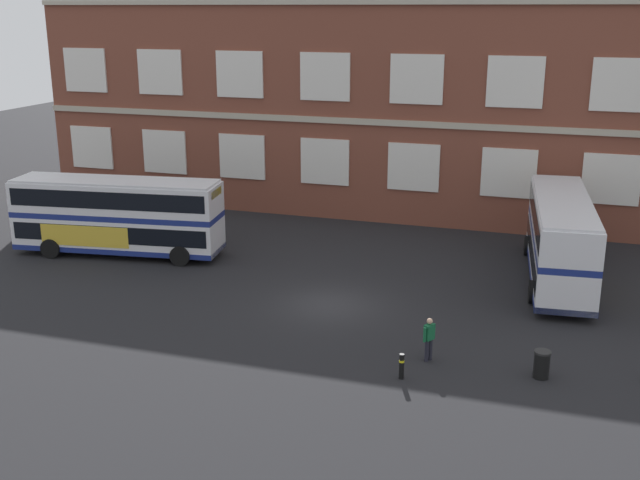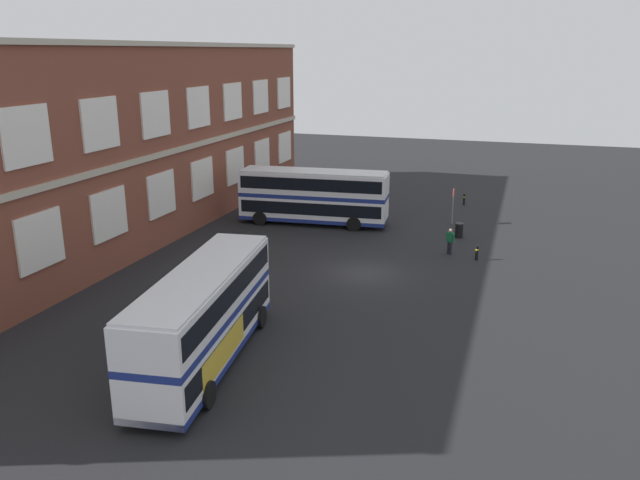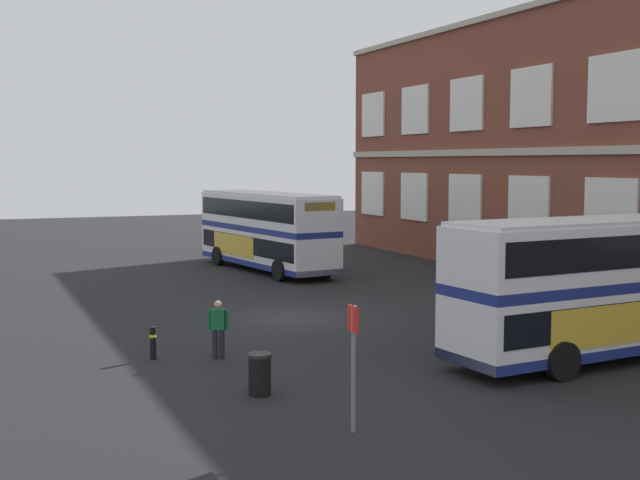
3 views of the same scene
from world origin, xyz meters
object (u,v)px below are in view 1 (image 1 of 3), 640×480
station_litter_bin (542,364)px  waiting_passenger (429,337)px  double_decker_middle (560,238)px  double_decker_near (118,215)px  safety_bollard_west (402,366)px

station_litter_bin → waiting_passenger: bearing=177.9°
double_decker_middle → station_litter_bin: (-0.25, -10.84, -1.63)m
double_decker_middle → double_decker_near: bearing=-172.7°
double_decker_middle → waiting_passenger: 11.60m
station_litter_bin → safety_bollard_west: bearing=-161.1°
station_litter_bin → safety_bollard_west: 4.99m
double_decker_near → station_litter_bin: 23.58m
double_decker_near → waiting_passenger: (18.05, -7.84, -1.22)m
double_decker_middle → safety_bollard_west: double_decker_middle is taller
double_decker_middle → waiting_passenger: size_ratio=6.58×
double_decker_middle → station_litter_bin: size_ratio=10.86×
waiting_passenger → double_decker_near: bearing=156.5°
safety_bollard_west → double_decker_middle: bearing=68.2°
station_litter_bin → safety_bollard_west: (-4.73, -1.61, -0.03)m
station_litter_bin → safety_bollard_west: size_ratio=1.08×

